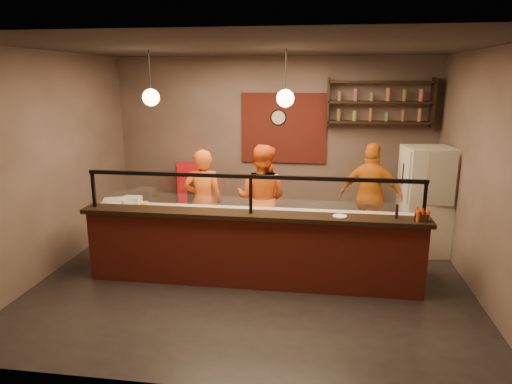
% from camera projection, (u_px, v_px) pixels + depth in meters
% --- Properties ---
extents(floor, '(6.00, 6.00, 0.00)m').
position_uv_depth(floor, '(254.00, 277.00, 6.65)').
color(floor, black).
rests_on(floor, ground).
extents(ceiling, '(6.00, 6.00, 0.00)m').
position_uv_depth(ceiling, '(254.00, 47.00, 5.87)').
color(ceiling, '#342D28').
rests_on(ceiling, wall_back).
extents(wall_back, '(6.00, 0.00, 6.00)m').
position_uv_depth(wall_back, '(273.00, 144.00, 8.66)').
color(wall_back, '#745E55').
rests_on(wall_back, floor).
extents(wall_left, '(0.00, 5.00, 5.00)m').
position_uv_depth(wall_left, '(52.00, 164.00, 6.67)').
color(wall_left, '#745E55').
rests_on(wall_left, floor).
extents(wall_right, '(0.00, 5.00, 5.00)m').
position_uv_depth(wall_right, '(485.00, 176.00, 5.85)').
color(wall_right, '#745E55').
rests_on(wall_right, floor).
extents(wall_front, '(6.00, 0.00, 6.00)m').
position_uv_depth(wall_front, '(211.00, 226.00, 3.86)').
color(wall_front, '#745E55').
rests_on(wall_front, floor).
extents(brick_patch, '(1.60, 0.04, 1.30)m').
position_uv_depth(brick_patch, '(284.00, 128.00, 8.53)').
color(brick_patch, maroon).
rests_on(brick_patch, wall_back).
extents(service_counter, '(4.60, 0.25, 1.00)m').
position_uv_depth(service_counter, '(251.00, 252.00, 6.24)').
color(service_counter, maroon).
rests_on(service_counter, floor).
extents(counter_ledge, '(4.70, 0.37, 0.06)m').
position_uv_depth(counter_ledge, '(251.00, 215.00, 6.11)').
color(counter_ledge, black).
rests_on(counter_ledge, service_counter).
extents(worktop_cabinet, '(4.60, 0.75, 0.85)m').
position_uv_depth(worktop_cabinet, '(256.00, 244.00, 6.74)').
color(worktop_cabinet, gray).
rests_on(worktop_cabinet, floor).
extents(worktop, '(4.60, 0.75, 0.05)m').
position_uv_depth(worktop, '(256.00, 215.00, 6.63)').
color(worktop, silver).
rests_on(worktop, worktop_cabinet).
extents(sneeze_guard, '(4.50, 0.05, 0.52)m').
position_uv_depth(sneeze_guard, '(251.00, 191.00, 6.03)').
color(sneeze_guard, white).
rests_on(sneeze_guard, counter_ledge).
extents(wall_shelving, '(1.84, 0.28, 0.85)m').
position_uv_depth(wall_shelving, '(380.00, 102.00, 8.03)').
color(wall_shelving, black).
rests_on(wall_shelving, wall_back).
extents(wall_clock, '(0.30, 0.04, 0.30)m').
position_uv_depth(wall_clock, '(279.00, 117.00, 8.49)').
color(wall_clock, black).
rests_on(wall_clock, wall_back).
extents(pendant_left, '(0.24, 0.24, 0.77)m').
position_uv_depth(pendant_left, '(151.00, 97.00, 6.43)').
color(pendant_left, black).
rests_on(pendant_left, ceiling).
extents(pendant_right, '(0.24, 0.24, 0.77)m').
position_uv_depth(pendant_right, '(285.00, 98.00, 6.17)').
color(pendant_right, black).
rests_on(pendant_right, ceiling).
extents(cook_left, '(0.70, 0.54, 1.72)m').
position_uv_depth(cook_left, '(203.00, 202.00, 7.42)').
color(cook_left, '#E25815').
rests_on(cook_left, floor).
extents(cook_mid, '(0.98, 0.83, 1.79)m').
position_uv_depth(cook_mid, '(261.00, 199.00, 7.47)').
color(cook_mid, '#E85A15').
rests_on(cook_mid, floor).
extents(cook_right, '(1.13, 0.72, 1.79)m').
position_uv_depth(cook_right, '(371.00, 196.00, 7.62)').
color(cook_right, orange).
rests_on(cook_right, floor).
extents(fridge, '(0.82, 0.78, 1.76)m').
position_uv_depth(fridge, '(425.00, 201.00, 7.39)').
color(fridge, beige).
rests_on(fridge, floor).
extents(red_cooler, '(0.67, 0.64, 1.23)m').
position_uv_depth(red_cooler, '(191.00, 195.00, 8.78)').
color(red_cooler, red).
rests_on(red_cooler, floor).
extents(pizza_dough, '(0.57, 0.57, 0.01)m').
position_uv_depth(pizza_dough, '(311.00, 215.00, 6.53)').
color(pizza_dough, beige).
rests_on(pizza_dough, worktop).
extents(prep_tub_a, '(0.37, 0.33, 0.15)m').
position_uv_depth(prep_tub_a, '(114.00, 204.00, 6.86)').
color(prep_tub_a, silver).
rests_on(prep_tub_a, worktop).
extents(prep_tub_b, '(0.28, 0.23, 0.14)m').
position_uv_depth(prep_tub_b, '(132.00, 201.00, 7.04)').
color(prep_tub_b, silver).
rests_on(prep_tub_b, worktop).
extents(prep_tub_c, '(0.29, 0.24, 0.13)m').
position_uv_depth(prep_tub_c, '(109.00, 208.00, 6.70)').
color(prep_tub_c, white).
rests_on(prep_tub_c, worktop).
extents(rolling_pin, '(0.39, 0.12, 0.07)m').
position_uv_depth(rolling_pin, '(135.00, 203.00, 7.05)').
color(rolling_pin, yellow).
rests_on(rolling_pin, worktop).
extents(condiment_caddy, '(0.20, 0.17, 0.10)m').
position_uv_depth(condiment_caddy, '(422.00, 217.00, 5.77)').
color(condiment_caddy, black).
rests_on(condiment_caddy, counter_ledge).
extents(pepper_mill, '(0.05, 0.05, 0.19)m').
position_uv_depth(pepper_mill, '(397.00, 211.00, 5.85)').
color(pepper_mill, black).
rests_on(pepper_mill, counter_ledge).
extents(small_plate, '(0.19, 0.19, 0.01)m').
position_uv_depth(small_plate, '(340.00, 216.00, 5.95)').
color(small_plate, white).
rests_on(small_plate, counter_ledge).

